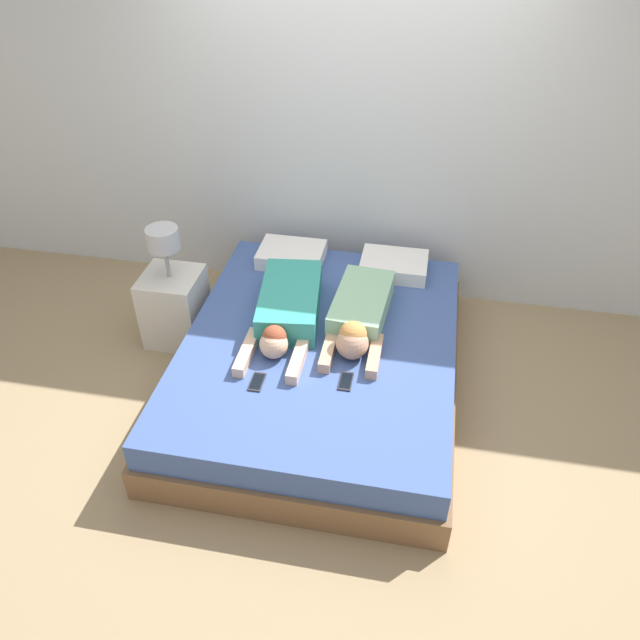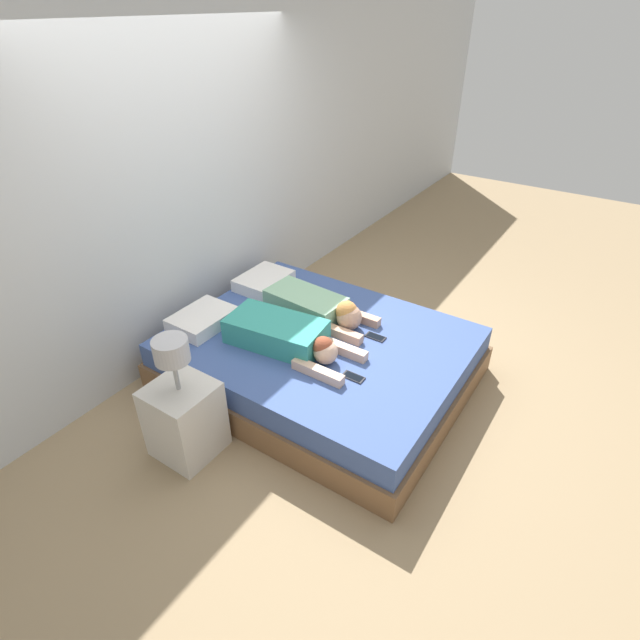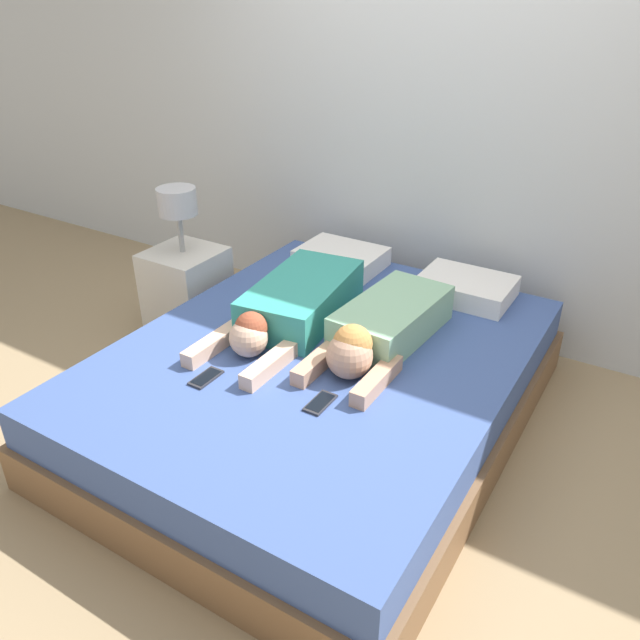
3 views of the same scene
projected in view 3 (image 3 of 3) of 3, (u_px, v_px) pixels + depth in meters
The scene contains 10 objects.
ground_plane at pixel (320, 419), 3.07m from camera, with size 12.00×12.00×0.00m, color #9E8460.
wall_back at pixel (441, 105), 3.37m from camera, with size 12.00×0.06×2.60m.
bed at pixel (320, 386), 2.97m from camera, with size 1.76×2.20×0.41m.
pillow_head_left at pixel (341, 258), 3.66m from camera, with size 0.48×0.36×0.11m.
pillow_head_right at pixel (466, 287), 3.31m from camera, with size 0.48×0.36×0.11m.
person_left at pixel (293, 305), 3.04m from camera, with size 0.47×1.06×0.20m.
person_right at pixel (380, 329), 2.84m from camera, with size 0.37×0.94×0.23m.
cell_phone_left at pixel (206, 378), 2.65m from camera, with size 0.07×0.16×0.01m.
cell_phone_right at pixel (320, 403), 2.49m from camera, with size 0.07×0.16×0.01m.
nightstand at pixel (187, 287), 3.67m from camera, with size 0.40×0.40×0.90m.
Camera 3 is at (1.28, -2.09, 1.91)m, focal length 35.00 mm.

